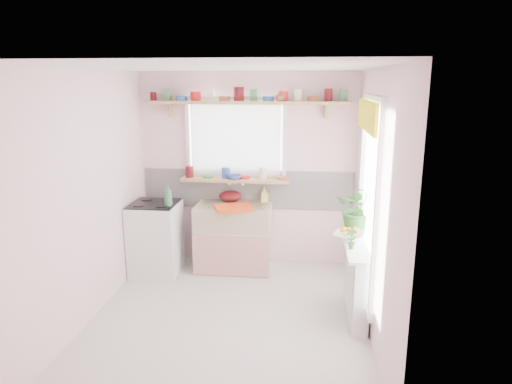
# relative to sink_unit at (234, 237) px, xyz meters

# --- Properties ---
(room) EXTENTS (3.20, 3.20, 3.20)m
(room) POSITION_rel_sink_unit_xyz_m (0.81, -0.43, 0.94)
(room) COLOR beige
(room) RESTS_ON ground
(sink_unit) EXTENTS (0.95, 0.65, 1.11)m
(sink_unit) POSITION_rel_sink_unit_xyz_m (0.00, 0.00, 0.00)
(sink_unit) COLOR white
(sink_unit) RESTS_ON ground
(cooker) EXTENTS (0.58, 0.58, 0.93)m
(cooker) POSITION_rel_sink_unit_xyz_m (-0.95, -0.24, 0.03)
(cooker) COLOR white
(cooker) RESTS_ON ground
(radiator_ledge) EXTENTS (0.22, 0.95, 0.78)m
(radiator_ledge) POSITION_rel_sink_unit_xyz_m (1.45, -1.09, -0.03)
(radiator_ledge) COLOR white
(radiator_ledge) RESTS_ON ground
(windowsill) EXTENTS (1.40, 0.22, 0.04)m
(windowsill) POSITION_rel_sink_unit_xyz_m (-0.00, 0.19, 0.71)
(windowsill) COLOR tan
(windowsill) RESTS_ON room
(pine_shelf) EXTENTS (2.52, 0.24, 0.04)m
(pine_shelf) POSITION_rel_sink_unit_xyz_m (0.15, 0.18, 1.69)
(pine_shelf) COLOR tan
(pine_shelf) RESTS_ON room
(shelf_crockery) EXTENTS (2.47, 0.11, 0.12)m
(shelf_crockery) POSITION_rel_sink_unit_xyz_m (0.15, 0.18, 1.76)
(shelf_crockery) COLOR #590F14
(shelf_crockery) RESTS_ON pine_shelf
(sill_crockery) EXTENTS (1.35, 0.11, 0.12)m
(sill_crockery) POSITION_rel_sink_unit_xyz_m (-0.05, 0.19, 0.78)
(sill_crockery) COLOR #590F14
(sill_crockery) RESTS_ON windowsill
(dish_tray) EXTENTS (0.53, 0.46, 0.04)m
(dish_tray) POSITION_rel_sink_unit_xyz_m (0.03, -0.19, 0.44)
(dish_tray) COLOR #E54314
(dish_tray) RESTS_ON sink_unit
(colander) EXTENTS (0.37, 0.37, 0.13)m
(colander) POSITION_rel_sink_unit_xyz_m (-0.07, 0.21, 0.49)
(colander) COLOR maroon
(colander) RESTS_ON sink_unit
(jade_plant) EXTENTS (0.53, 0.47, 0.54)m
(jade_plant) POSITION_rel_sink_unit_xyz_m (1.48, -0.69, 0.61)
(jade_plant) COLOR #2F6829
(jade_plant) RESTS_ON radiator_ledge
(fruit_bowl) EXTENTS (0.39, 0.39, 0.07)m
(fruit_bowl) POSITION_rel_sink_unit_xyz_m (1.36, -0.95, 0.38)
(fruit_bowl) COLOR white
(fruit_bowl) RESTS_ON radiator_ledge
(herb_pot) EXTENTS (0.14, 0.12, 0.22)m
(herb_pot) POSITION_rel_sink_unit_xyz_m (1.36, -1.20, 0.45)
(herb_pot) COLOR #326528
(herb_pot) RESTS_ON radiator_ledge
(soap_bottle_sink) EXTENTS (0.11, 0.11, 0.20)m
(soap_bottle_sink) POSITION_rel_sink_unit_xyz_m (0.37, 0.21, 0.52)
(soap_bottle_sink) COLOR #D2CB5D
(soap_bottle_sink) RESTS_ON sink_unit
(sill_cup) EXTENTS (0.13, 0.13, 0.09)m
(sill_cup) POSITION_rel_sink_unit_xyz_m (0.35, 0.25, 0.77)
(sill_cup) COLOR beige
(sill_cup) RESTS_ON windowsill
(sill_bowl) EXTENTS (0.19, 0.19, 0.05)m
(sill_bowl) POSITION_rel_sink_unit_xyz_m (-0.00, 0.13, 0.75)
(sill_bowl) COLOR #344EAB
(sill_bowl) RESTS_ON windowsill
(shelf_vase) EXTENTS (0.13, 0.13, 0.13)m
(shelf_vase) POSITION_rel_sink_unit_xyz_m (0.57, 0.12, 1.77)
(shelf_vase) COLOR brown
(shelf_vase) RESTS_ON pine_shelf
(cooker_bottle) EXTENTS (0.11, 0.11, 0.27)m
(cooker_bottle) POSITION_rel_sink_unit_xyz_m (-0.73, -0.36, 0.62)
(cooker_bottle) COLOR #3B764D
(cooker_bottle) RESTS_ON cooker
(fruit) EXTENTS (0.20, 0.14, 0.10)m
(fruit) POSITION_rel_sink_unit_xyz_m (1.37, -0.94, 0.44)
(fruit) COLOR orange
(fruit) RESTS_ON fruit_bowl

